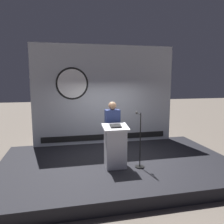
% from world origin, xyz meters
% --- Properties ---
extents(ground_plane, '(40.00, 40.00, 0.00)m').
position_xyz_m(ground_plane, '(0.00, 0.00, 0.00)').
color(ground_plane, '#6B6056').
extents(stage_platform, '(6.40, 4.00, 0.30)m').
position_xyz_m(stage_platform, '(0.00, 0.00, 0.15)').
color(stage_platform, black).
rests_on(stage_platform, ground).
extents(banner_display, '(4.92, 0.12, 3.41)m').
position_xyz_m(banner_display, '(-0.02, 1.85, 2.00)').
color(banner_display, '#B2B7C1').
rests_on(banner_display, stage_platform).
extents(podium, '(0.64, 0.50, 1.13)m').
position_xyz_m(podium, '(-0.16, -0.42, 0.85)').
color(podium, silver).
rests_on(podium, stage_platform).
extents(speaker_person, '(0.40, 0.26, 1.66)m').
position_xyz_m(speaker_person, '(-0.13, 0.06, 1.15)').
color(speaker_person, black).
rests_on(speaker_person, stage_platform).
extents(microphone_stand, '(0.24, 0.47, 1.43)m').
position_xyz_m(microphone_stand, '(0.45, -0.53, 0.79)').
color(microphone_stand, black).
rests_on(microphone_stand, stage_platform).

